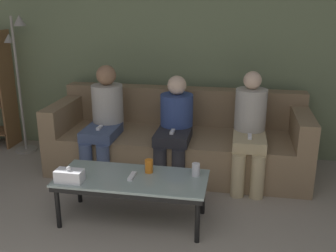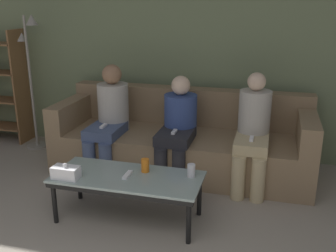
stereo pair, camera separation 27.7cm
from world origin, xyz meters
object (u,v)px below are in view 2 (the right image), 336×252
Objects in this scene: coffee_table at (128,180)px; cup_near_right at (145,165)px; cup_near_left at (191,171)px; seated_person_mid_left at (178,125)px; tissue_box at (66,172)px; couch at (182,142)px; seated_person_left_end at (110,116)px; standing_lamp at (31,69)px; seated_person_mid_right at (253,129)px; game_remote at (127,175)px.

coffee_table is 0.19m from cup_near_right.
seated_person_mid_left reaches higher than cup_near_left.
couch is at bearing 63.32° from tissue_box.
seated_person_left_end is at bearing 120.37° from coffee_table.
seated_person_left_end is (-0.55, 0.94, 0.25)m from coffee_table.
standing_lamp reaches higher than seated_person_mid_left.
tissue_box reaches higher than cup_near_right.
seated_person_mid_left reaches higher than coffee_table.
cup_near_right is (-0.08, -1.04, 0.15)m from couch.
standing_lamp is at bearing 142.24° from coffee_table.
seated_person_left_end is at bearing 142.46° from cup_near_left.
seated_person_mid_right is (0.75, -0.22, 0.29)m from couch.
couch is 1.49m from tissue_box.
game_remote is 0.09× the size of standing_lamp.
cup_near_right is at bearing 46.01° from coffee_table.
game_remote is at bearing -59.63° from seated_person_left_end.
game_remote is (0.00, 0.00, 0.05)m from coffee_table.
seated_person_left_end is (-0.75, -0.22, 0.30)m from couch.
seated_person_left_end reaches higher than seated_person_mid_left.
cup_near_right is 0.17m from game_remote.
couch reaches higher than cup_near_right.
tissue_box is at bearing -142.08° from seated_person_mid_right.
cup_near_right is (0.12, 0.12, 0.10)m from coffee_table.
seated_person_mid_left reaches higher than tissue_box.
seated_person_mid_left is 0.75m from seated_person_mid_right.
cup_near_right is 0.07× the size of standing_lamp.
standing_lamp is at bearing 151.61° from cup_near_left.
coffee_table is 0.76× the size of standing_lamp.
seated_person_mid_right reaches higher than cup_near_left.
seated_person_mid_left is (0.20, 0.94, 0.16)m from game_remote.
game_remote is 2.24m from standing_lamp.
standing_lamp reaches higher than seated_person_left_end.
couch is at bearing 80.26° from game_remote.
cup_near_right is (-0.40, -0.00, 0.00)m from cup_near_left.
couch is 2.57× the size of seated_person_mid_left.
tissue_box is 0.19× the size of seated_person_left_end.
seated_person_mid_left is (1.91, -0.39, -0.43)m from standing_lamp.
seated_person_left_end is 1.08× the size of seated_person_mid_left.
couch is 2.19× the size of coffee_table.
seated_person_left_end is (-0.08, 1.11, 0.16)m from tissue_box.
standing_lamp is 2.72m from seated_person_mid_right.
cup_near_left is (0.31, -1.03, 0.15)m from couch.
standing_lamp is (-1.91, 0.17, 0.69)m from couch.
tissue_box is 1.12m from seated_person_left_end.
couch is 18.06× the size of game_remote.
tissue_box is 0.14× the size of standing_lamp.
seated_person_mid_right is at bearing 37.92° from tissue_box.
cup_near_left is at bearing 16.65° from tissue_box.
cup_near_left is 0.53m from game_remote.
seated_person_mid_left is at bearing 84.18° from cup_near_right.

